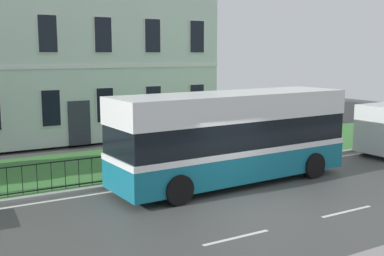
% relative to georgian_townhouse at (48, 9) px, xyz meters
% --- Properties ---
extents(ground_plane, '(60.00, 56.00, 0.18)m').
position_rel_georgian_townhouse_xyz_m(ground_plane, '(1.84, -15.69, -7.12)').
color(ground_plane, '#444643').
extents(georgian_townhouse, '(16.56, 10.43, 13.89)m').
position_rel_georgian_townhouse_xyz_m(georgian_townhouse, '(0.00, 0.00, 0.00)').
color(georgian_townhouse, silver).
rests_on(georgian_townhouse, ground_plane).
extents(iron_verge_railing, '(15.74, 0.04, 0.97)m').
position_rel_georgian_townhouse_xyz_m(iron_verge_railing, '(-0.00, -12.47, -6.48)').
color(iron_verge_railing, black).
rests_on(iron_verge_railing, ground_plane).
extents(single_decker_bus, '(9.11, 2.91, 3.25)m').
position_rel_georgian_townhouse_xyz_m(single_decker_bus, '(2.76, -14.31, -5.40)').
color(single_decker_bus, '#146A82').
rests_on(single_decker_bus, ground_plane).
extents(litter_bin, '(0.55, 0.55, 1.10)m').
position_rel_georgian_townhouse_xyz_m(litter_bin, '(4.36, -11.78, -6.43)').
color(litter_bin, '#4C4742').
rests_on(litter_bin, ground_plane).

